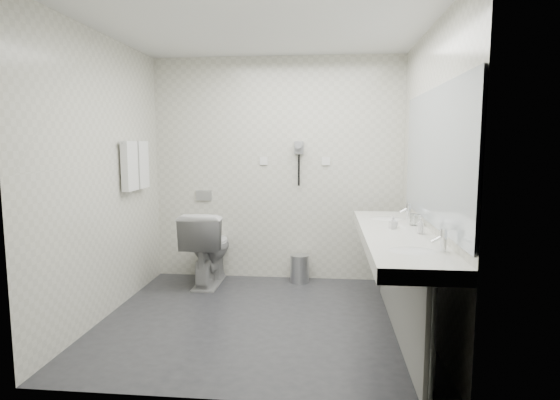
# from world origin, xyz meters

# --- Properties ---
(floor) EXTENTS (2.80, 2.80, 0.00)m
(floor) POSITION_xyz_m (0.00, 0.00, 0.00)
(floor) COLOR #27272B
(floor) RESTS_ON ground
(ceiling) EXTENTS (2.80, 2.80, 0.00)m
(ceiling) POSITION_xyz_m (0.00, 0.00, 2.50)
(ceiling) COLOR silver
(ceiling) RESTS_ON wall_back
(wall_back) EXTENTS (2.80, 0.00, 2.80)m
(wall_back) POSITION_xyz_m (0.00, 1.30, 1.25)
(wall_back) COLOR beige
(wall_back) RESTS_ON floor
(wall_front) EXTENTS (2.80, 0.00, 2.80)m
(wall_front) POSITION_xyz_m (0.00, -1.30, 1.25)
(wall_front) COLOR beige
(wall_front) RESTS_ON floor
(wall_left) EXTENTS (0.00, 2.60, 2.60)m
(wall_left) POSITION_xyz_m (-1.40, 0.00, 1.25)
(wall_left) COLOR beige
(wall_left) RESTS_ON floor
(wall_right) EXTENTS (0.00, 2.60, 2.60)m
(wall_right) POSITION_xyz_m (1.40, 0.00, 1.25)
(wall_right) COLOR beige
(wall_right) RESTS_ON floor
(vanity_counter) EXTENTS (0.55, 2.20, 0.10)m
(vanity_counter) POSITION_xyz_m (1.12, -0.20, 0.80)
(vanity_counter) COLOR silver
(vanity_counter) RESTS_ON floor
(vanity_panel) EXTENTS (0.03, 2.15, 0.75)m
(vanity_panel) POSITION_xyz_m (1.15, -0.20, 0.38)
(vanity_panel) COLOR gray
(vanity_panel) RESTS_ON floor
(vanity_post_near) EXTENTS (0.06, 0.06, 0.75)m
(vanity_post_near) POSITION_xyz_m (1.18, -1.24, 0.38)
(vanity_post_near) COLOR silver
(vanity_post_near) RESTS_ON floor
(vanity_post_far) EXTENTS (0.06, 0.06, 0.75)m
(vanity_post_far) POSITION_xyz_m (1.18, 0.84, 0.38)
(vanity_post_far) COLOR silver
(vanity_post_far) RESTS_ON floor
(mirror) EXTENTS (0.02, 2.20, 1.05)m
(mirror) POSITION_xyz_m (1.39, -0.20, 1.45)
(mirror) COLOR #B2BCC6
(mirror) RESTS_ON wall_right
(basin_near) EXTENTS (0.40, 0.31, 0.05)m
(basin_near) POSITION_xyz_m (1.12, -0.85, 0.83)
(basin_near) COLOR silver
(basin_near) RESTS_ON vanity_counter
(basin_far) EXTENTS (0.40, 0.31, 0.05)m
(basin_far) POSITION_xyz_m (1.12, 0.45, 0.83)
(basin_far) COLOR silver
(basin_far) RESTS_ON vanity_counter
(faucet_near) EXTENTS (0.04, 0.04, 0.15)m
(faucet_near) POSITION_xyz_m (1.32, -0.85, 0.92)
(faucet_near) COLOR silver
(faucet_near) RESTS_ON vanity_counter
(faucet_far) EXTENTS (0.04, 0.04, 0.15)m
(faucet_far) POSITION_xyz_m (1.32, 0.45, 0.92)
(faucet_far) COLOR silver
(faucet_far) RESTS_ON vanity_counter
(soap_bottle_a) EXTENTS (0.06, 0.06, 0.10)m
(soap_bottle_a) POSITION_xyz_m (1.10, -0.07, 0.90)
(soap_bottle_a) COLOR beige
(soap_bottle_a) RESTS_ON vanity_counter
(soap_bottle_b) EXTENTS (0.08, 0.08, 0.10)m
(soap_bottle_b) POSITION_xyz_m (1.12, -0.02, 0.90)
(soap_bottle_b) COLOR beige
(soap_bottle_b) RESTS_ON vanity_counter
(soap_bottle_c) EXTENTS (0.06, 0.06, 0.13)m
(soap_bottle_c) POSITION_xyz_m (1.29, -0.27, 0.91)
(soap_bottle_c) COLOR beige
(soap_bottle_c) RESTS_ON vanity_counter
(glass_left) EXTENTS (0.06, 0.06, 0.10)m
(glass_left) POSITION_xyz_m (1.34, 0.09, 0.90)
(glass_left) COLOR silver
(glass_left) RESTS_ON vanity_counter
(glass_right) EXTENTS (0.07, 0.07, 0.10)m
(glass_right) POSITION_xyz_m (1.30, 0.12, 0.90)
(glass_right) COLOR silver
(glass_right) RESTS_ON vanity_counter
(toilet) EXTENTS (0.46, 0.80, 0.81)m
(toilet) POSITION_xyz_m (-0.73, 0.98, 0.41)
(toilet) COLOR silver
(toilet) RESTS_ON floor
(flush_plate) EXTENTS (0.18, 0.02, 0.12)m
(flush_plate) POSITION_xyz_m (-0.85, 1.29, 0.95)
(flush_plate) COLOR #B2B5BA
(flush_plate) RESTS_ON wall_back
(pedal_bin) EXTENTS (0.27, 0.27, 0.30)m
(pedal_bin) POSITION_xyz_m (0.27, 1.13, 0.15)
(pedal_bin) COLOR #B2B5BA
(pedal_bin) RESTS_ON floor
(bin_lid) EXTENTS (0.21, 0.21, 0.02)m
(bin_lid) POSITION_xyz_m (0.27, 1.13, 0.30)
(bin_lid) COLOR #B2B5BA
(bin_lid) RESTS_ON pedal_bin
(towel_rail) EXTENTS (0.02, 0.62, 0.02)m
(towel_rail) POSITION_xyz_m (-1.35, 0.55, 1.55)
(towel_rail) COLOR silver
(towel_rail) RESTS_ON wall_left
(towel_near) EXTENTS (0.07, 0.24, 0.48)m
(towel_near) POSITION_xyz_m (-1.34, 0.41, 1.33)
(towel_near) COLOR white
(towel_near) RESTS_ON towel_rail
(towel_far) EXTENTS (0.07, 0.24, 0.48)m
(towel_far) POSITION_xyz_m (-1.34, 0.69, 1.33)
(towel_far) COLOR white
(towel_far) RESTS_ON towel_rail
(dryer_cradle) EXTENTS (0.10, 0.04, 0.14)m
(dryer_cradle) POSITION_xyz_m (0.25, 1.27, 1.50)
(dryer_cradle) COLOR gray
(dryer_cradle) RESTS_ON wall_back
(dryer_barrel) EXTENTS (0.08, 0.14, 0.08)m
(dryer_barrel) POSITION_xyz_m (0.25, 1.20, 1.53)
(dryer_barrel) COLOR gray
(dryer_barrel) RESTS_ON dryer_cradle
(dryer_cord) EXTENTS (0.02, 0.02, 0.35)m
(dryer_cord) POSITION_xyz_m (0.25, 1.26, 1.25)
(dryer_cord) COLOR black
(dryer_cord) RESTS_ON dryer_cradle
(switch_plate_a) EXTENTS (0.09, 0.02, 0.09)m
(switch_plate_a) POSITION_xyz_m (-0.15, 1.29, 1.35)
(switch_plate_a) COLOR silver
(switch_plate_a) RESTS_ON wall_back
(switch_plate_b) EXTENTS (0.09, 0.02, 0.09)m
(switch_plate_b) POSITION_xyz_m (0.55, 1.29, 1.35)
(switch_plate_b) COLOR silver
(switch_plate_b) RESTS_ON wall_back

